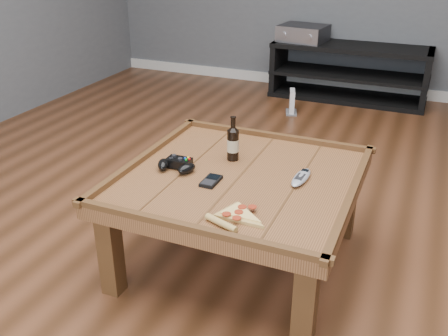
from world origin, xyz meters
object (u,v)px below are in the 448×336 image
at_px(pizza_slice, 236,216).
at_px(beer_bottle, 233,143).
at_px(av_receiver, 303,33).
at_px(media_console, 349,73).
at_px(coffee_table, 240,188).
at_px(game_controller, 177,165).
at_px(smartphone, 211,181).
at_px(game_console, 292,103).
at_px(remote_control, 301,177).

bearing_deg(pizza_slice, beer_bottle, 133.62).
height_order(beer_bottle, av_receiver, beer_bottle).
relative_size(media_console, beer_bottle, 6.57).
relative_size(coffee_table, game_controller, 5.20).
height_order(smartphone, av_receiver, av_receiver).
relative_size(media_console, game_console, 6.81).
bearing_deg(smartphone, game_controller, 164.18).
bearing_deg(game_console, remote_control, -90.79).
distance_m(media_console, smartphone, 2.87).
distance_m(game_controller, av_receiver, 2.81).
height_order(coffee_table, game_controller, game_controller).
relative_size(smartphone, av_receiver, 0.26).
relative_size(remote_control, game_console, 0.95).
relative_size(media_console, av_receiver, 3.09).
bearing_deg(remote_control, beer_bottle, 169.58).
xyz_separation_m(smartphone, remote_control, (0.35, 0.17, 0.01)).
bearing_deg(av_receiver, coffee_table, -73.28).
distance_m(media_console, beer_bottle, 2.62).
relative_size(smartphone, remote_control, 0.60).
height_order(media_console, game_console, media_console).
height_order(coffee_table, remote_control, remote_control).
distance_m(coffee_table, game_controller, 0.30).
bearing_deg(beer_bottle, pizza_slice, -66.56).
bearing_deg(game_console, media_console, 41.95).
bearing_deg(game_console, beer_bottle, -99.74).
bearing_deg(game_console, smartphone, -100.50).
bearing_deg(pizza_slice, game_controller, 165.04).
bearing_deg(av_receiver, pizza_slice, -72.21).
relative_size(coffee_table, remote_control, 5.30).
distance_m(game_controller, pizza_slice, 0.49).
relative_size(coffee_table, game_console, 5.01).
relative_size(pizza_slice, smartphone, 2.54).
height_order(game_controller, av_receiver, av_receiver).
distance_m(media_console, game_console, 0.72).
xyz_separation_m(beer_bottle, game_console, (-0.26, 2.00, -0.44)).
distance_m(smartphone, game_console, 2.30).
bearing_deg(smartphone, beer_bottle, 90.71).
bearing_deg(beer_bottle, coffee_table, -57.22).
bearing_deg(smartphone, av_receiver, 97.15).
height_order(av_receiver, game_console, av_receiver).
relative_size(pizza_slice, remote_control, 1.53).
distance_m(media_console, remote_control, 2.71).
height_order(smartphone, remote_control, remote_control).
xyz_separation_m(media_console, game_console, (-0.36, -0.60, -0.15)).
bearing_deg(game_controller, remote_control, 10.96).
bearing_deg(pizza_slice, av_receiver, 120.58).
xyz_separation_m(pizza_slice, game_console, (-0.47, 2.49, -0.37)).
bearing_deg(remote_control, media_console, 98.94).
xyz_separation_m(coffee_table, av_receiver, (-0.45, 2.74, 0.18)).
bearing_deg(coffee_table, av_receiver, 99.32).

